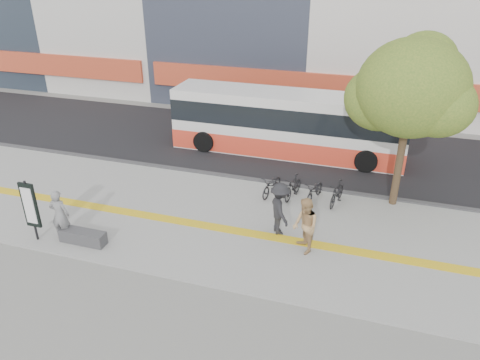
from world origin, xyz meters
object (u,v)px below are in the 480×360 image
(seated_woman, at_px, (60,215))
(bench, at_px, (83,237))
(bus, at_px, (287,125))
(signboard, at_px, (30,206))
(street_tree, at_px, (411,90))
(pedestrian_dark, at_px, (280,209))
(pedestrian_tan, at_px, (305,226))

(seated_woman, bearing_deg, bench, 169.27)
(bus, bearing_deg, signboard, -122.44)
(bench, relative_size, street_tree, 0.25)
(pedestrian_dark, bearing_deg, seated_woman, 78.61)
(street_tree, distance_m, pedestrian_dark, 6.15)
(seated_woman, relative_size, pedestrian_tan, 0.96)
(street_tree, relative_size, pedestrian_dark, 3.37)
(bus, distance_m, seated_woman, 11.15)
(street_tree, bearing_deg, seated_woman, -150.54)
(pedestrian_tan, height_order, pedestrian_dark, pedestrian_tan)
(seated_woman, distance_m, pedestrian_tan, 8.06)
(seated_woman, bearing_deg, pedestrian_tan, -175.36)
(pedestrian_dark, bearing_deg, street_tree, -78.51)
(signboard, relative_size, pedestrian_tan, 1.17)
(bench, height_order, seated_woman, seated_woman)
(bench, xyz_separation_m, pedestrian_dark, (6.08, 2.57, 0.71))
(street_tree, bearing_deg, pedestrian_tan, -122.25)
(bus, height_order, pedestrian_dark, bus)
(signboard, bearing_deg, pedestrian_dark, 20.51)
(bus, distance_m, pedestrian_dark, 7.27)
(signboard, distance_m, street_tree, 13.40)
(seated_woman, relative_size, pedestrian_dark, 0.96)
(signboard, distance_m, pedestrian_dark, 8.20)
(bench, distance_m, pedestrian_dark, 6.64)
(seated_woman, xyz_separation_m, pedestrian_dark, (6.88, 2.52, 0.04))
(street_tree, bearing_deg, signboard, -150.93)
(signboard, height_order, bus, bus)
(bench, relative_size, seated_woman, 0.89)
(street_tree, xyz_separation_m, pedestrian_tan, (-2.70, -4.28, -3.49))
(bus, relative_size, pedestrian_dark, 5.84)
(signboard, bearing_deg, bench, 10.81)
(pedestrian_tan, bearing_deg, signboard, -107.31)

